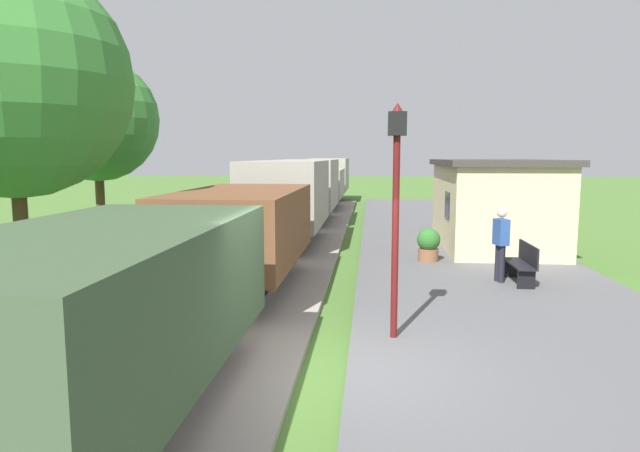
# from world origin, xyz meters

# --- Properties ---
(ground_plane) EXTENTS (160.00, 160.00, 0.00)m
(ground_plane) POSITION_xyz_m (0.00, 0.00, 0.00)
(ground_plane) COLOR #47702D
(platform_slab) EXTENTS (6.00, 60.00, 0.25)m
(platform_slab) POSITION_xyz_m (3.20, 0.00, 0.12)
(platform_slab) COLOR #565659
(platform_slab) RESTS_ON ground
(track_ballast) EXTENTS (3.80, 60.00, 0.12)m
(track_ballast) POSITION_xyz_m (-2.40, 0.00, 0.06)
(track_ballast) COLOR #9E9389
(track_ballast) RESTS_ON ground
(rail_near) EXTENTS (0.07, 60.00, 0.14)m
(rail_near) POSITION_xyz_m (-1.68, 0.00, 0.19)
(rail_near) COLOR slate
(rail_near) RESTS_ON track_ballast
(rail_far) EXTENTS (0.07, 60.00, 0.14)m
(rail_far) POSITION_xyz_m (-3.12, 0.00, 0.19)
(rail_far) COLOR slate
(rail_far) RESTS_ON track_ballast
(freight_train) EXTENTS (2.50, 39.20, 2.72)m
(freight_train) POSITION_xyz_m (-2.40, 15.47, 1.55)
(freight_train) COLOR #384C33
(freight_train) RESTS_ON rail_near
(station_hut) EXTENTS (3.50, 5.80, 2.78)m
(station_hut) POSITION_xyz_m (4.40, 10.53, 1.65)
(station_hut) COLOR beige
(station_hut) RESTS_ON platform_slab
(bench_near_hut) EXTENTS (0.42, 1.50, 0.91)m
(bench_near_hut) POSITION_xyz_m (3.98, 5.47, 0.72)
(bench_near_hut) COLOR black
(bench_near_hut) RESTS_ON platform_slab
(bench_down_platform) EXTENTS (0.42, 1.50, 0.91)m
(bench_down_platform) POSITION_xyz_m (3.98, 14.61, 0.72)
(bench_down_platform) COLOR black
(bench_down_platform) RESTS_ON platform_slab
(person_waiting) EXTENTS (0.33, 0.43, 1.71)m
(person_waiting) POSITION_xyz_m (3.49, 5.56, 1.18)
(person_waiting) COLOR black
(person_waiting) RESTS_ON platform_slab
(potted_planter) EXTENTS (0.64, 0.64, 0.92)m
(potted_planter) POSITION_xyz_m (2.11, 7.98, 0.72)
(potted_planter) COLOR brown
(potted_planter) RESTS_ON platform_slab
(lamp_post_near) EXTENTS (0.28, 0.28, 3.70)m
(lamp_post_near) POSITION_xyz_m (0.89, 1.36, 2.80)
(lamp_post_near) COLOR #591414
(lamp_post_near) RESTS_ON platform_slab
(tree_trackside_mid) EXTENTS (4.58, 4.58, 6.88)m
(tree_trackside_mid) POSITION_xyz_m (-6.45, 3.03, 4.59)
(tree_trackside_mid) COLOR #4C3823
(tree_trackside_mid) RESTS_ON ground
(tree_trackside_far) EXTENTS (3.83, 3.83, 6.18)m
(tree_trackside_far) POSITION_xyz_m (-8.06, 9.45, 4.25)
(tree_trackside_far) COLOR #4C3823
(tree_trackside_far) RESTS_ON ground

